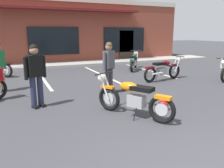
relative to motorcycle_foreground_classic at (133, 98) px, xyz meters
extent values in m
plane|color=#3D3D42|center=(-0.04, 1.15, -0.46)|extent=(80.00, 80.00, 0.00)
cube|color=#A8A59E|center=(-0.04, 9.18, -0.39)|extent=(22.00, 1.80, 0.14)
cube|color=brown|center=(-0.04, 13.12, 1.60)|extent=(18.30, 6.16, 4.12)
cube|color=black|center=(-0.04, 10.00, 0.99)|extent=(3.12, 0.06, 1.70)
cube|color=black|center=(4.84, 10.00, 0.99)|extent=(3.12, 0.06, 1.70)
cube|color=#33281E|center=(5.00, 10.00, 0.59)|extent=(1.10, 0.06, 2.10)
cube|color=maroon|center=(-0.04, 9.59, 2.86)|extent=(10.98, 0.90, 0.12)
cube|color=silver|center=(-1.38, 5.58, -0.46)|extent=(0.12, 4.80, 0.01)
cube|color=silver|center=(1.30, 5.58, -0.46)|extent=(0.12, 4.80, 0.01)
cube|color=silver|center=(3.99, 5.58, -0.46)|extent=(0.12, 4.80, 0.01)
torus|color=black|center=(0.37, -0.64, -0.14)|extent=(0.41, 0.60, 0.64)
cylinder|color=#B7B7BC|center=(0.37, -0.64, -0.14)|extent=(0.20, 0.28, 0.29)
torus|color=black|center=(-0.35, 0.60, -0.14)|extent=(0.41, 0.60, 0.64)
cylinder|color=#B7B7BC|center=(-0.35, 0.60, -0.14)|extent=(0.20, 0.28, 0.29)
cylinder|color=silver|center=(-0.48, 0.64, 0.18)|extent=(0.20, 0.30, 0.66)
cylinder|color=silver|center=(-0.33, 0.73, 0.18)|extent=(0.20, 0.30, 0.66)
cylinder|color=black|center=(-0.44, 0.76, 0.50)|extent=(0.59, 0.36, 0.03)
sphere|color=silver|center=(-0.48, 0.83, 0.36)|extent=(0.23, 0.23, 0.17)
cube|color=orange|center=(-0.37, 0.64, 0.16)|extent=(0.30, 0.38, 0.06)
cube|color=#9E9EA3|center=(0.05, -0.09, -0.06)|extent=(0.41, 0.47, 0.28)
cylinder|color=silver|center=(0.36, -0.34, -0.10)|extent=(0.34, 0.51, 0.07)
cylinder|color=black|center=(-0.05, 0.08, 0.18)|extent=(0.53, 0.84, 0.26)
ellipsoid|color=orange|center=(-0.06, 0.10, 0.26)|extent=(0.47, 0.55, 0.22)
cube|color=black|center=(0.12, -0.21, 0.26)|extent=(0.50, 0.59, 0.10)
cube|color=orange|center=(0.38, -0.66, 0.14)|extent=(0.32, 0.39, 0.08)
cylinder|color=black|center=(-0.07, -0.24, -0.32)|extent=(0.13, 0.09, 0.29)
torus|color=black|center=(-2.82, 6.48, -0.14)|extent=(0.56, 0.49, 0.64)
cylinder|color=#B7B7BC|center=(-2.82, 6.48, -0.14)|extent=(0.26, 0.23, 0.29)
cylinder|color=silver|center=(-2.94, 6.76, -0.10)|extent=(0.47, 0.41, 0.07)
cube|color=black|center=(-2.81, 6.47, 0.14)|extent=(0.38, 0.35, 0.08)
torus|color=black|center=(2.96, 5.45, -0.14)|extent=(0.46, 0.57, 0.64)
cylinder|color=#B7B7BC|center=(2.96, 5.45, -0.14)|extent=(0.22, 0.27, 0.29)
torus|color=black|center=(3.83, 6.61, -0.14)|extent=(0.46, 0.57, 0.64)
cylinder|color=#B7B7BC|center=(3.83, 6.61, -0.14)|extent=(0.22, 0.27, 0.29)
cylinder|color=silver|center=(3.81, 6.74, 0.18)|extent=(0.23, 0.29, 0.66)
cylinder|color=silver|center=(3.96, 6.63, 0.18)|extent=(0.23, 0.29, 0.66)
cylinder|color=black|center=(3.93, 6.75, 0.50)|extent=(0.55, 0.42, 0.03)
sphere|color=silver|center=(3.98, 6.82, 0.36)|extent=(0.24, 0.24, 0.17)
cube|color=#0F4C2D|center=(3.85, 6.64, 0.16)|extent=(0.33, 0.37, 0.06)
cube|color=#9E9EA3|center=(3.35, 5.97, -0.06)|extent=(0.43, 0.46, 0.28)
cylinder|color=silver|center=(3.24, 5.59, -0.10)|extent=(0.38, 0.48, 0.07)
cylinder|color=black|center=(3.47, 6.13, 0.18)|extent=(0.61, 0.79, 0.26)
ellipsoid|color=#0F4C2D|center=(3.48, 6.14, 0.26)|extent=(0.50, 0.54, 0.22)
cube|color=black|center=(3.26, 5.85, 0.26)|extent=(0.54, 0.58, 0.10)
cube|color=#0F4C2D|center=(2.95, 5.44, 0.14)|extent=(0.34, 0.38, 0.08)
cylinder|color=black|center=(3.16, 6.02, -0.32)|extent=(0.12, 0.10, 0.29)
torus|color=black|center=(2.46, 3.02, -0.14)|extent=(0.65, 0.21, 0.64)
cylinder|color=#B7B7BC|center=(2.46, 3.02, -0.14)|extent=(0.29, 0.11, 0.29)
torus|color=black|center=(3.88, 3.28, -0.14)|extent=(0.65, 0.21, 0.64)
cylinder|color=#B7B7BC|center=(3.88, 3.28, -0.14)|extent=(0.29, 0.11, 0.29)
cylinder|color=silver|center=(3.96, 3.39, 0.18)|extent=(0.33, 0.10, 0.66)
cylinder|color=silver|center=(3.99, 3.21, 0.18)|extent=(0.33, 0.10, 0.66)
cylinder|color=black|center=(4.05, 3.31, 0.50)|extent=(0.15, 0.65, 0.03)
sphere|color=silver|center=(4.13, 3.33, 0.36)|extent=(0.20, 0.20, 0.17)
cube|color=maroon|center=(3.92, 3.29, 0.16)|extent=(0.38, 0.20, 0.06)
cube|color=#9E9EA3|center=(3.09, 3.14, -0.06)|extent=(0.44, 0.31, 0.28)
cylinder|color=silver|center=(2.75, 2.93, -0.10)|extent=(0.55, 0.17, 0.07)
cylinder|color=black|center=(3.29, 3.17, 0.18)|extent=(0.94, 0.23, 0.26)
ellipsoid|color=maroon|center=(3.31, 3.18, 0.26)|extent=(0.52, 0.34, 0.22)
cube|color=black|center=(2.95, 3.11, 0.26)|extent=(0.56, 0.37, 0.10)
cube|color=maroon|center=(2.44, 3.02, 0.14)|extent=(0.38, 0.22, 0.08)
cylinder|color=black|center=(2.99, 3.30, -0.32)|extent=(0.05, 0.14, 0.29)
cylinder|color=silver|center=(-2.90, 2.77, 0.18)|extent=(0.30, 0.20, 0.66)
cylinder|color=black|center=(-2.88, 2.89, 0.50)|extent=(0.36, 0.58, 0.03)
sphere|color=silver|center=(-2.81, 2.93, 0.36)|extent=(0.23, 0.23, 0.17)
cylinder|color=silver|center=(5.13, 1.91, 0.18)|extent=(0.32, 0.14, 0.66)
sphere|color=silver|center=(5.00, 1.78, 0.36)|extent=(0.21, 0.21, 0.17)
cube|color=black|center=(0.21, 2.16, -0.42)|extent=(0.21, 0.26, 0.08)
cube|color=black|center=(0.37, 2.27, -0.42)|extent=(0.21, 0.26, 0.08)
cylinder|color=#38383D|center=(0.23, 2.13, 0.00)|extent=(0.21, 0.21, 0.80)
cylinder|color=#38383D|center=(0.40, 2.24, 0.00)|extent=(0.21, 0.21, 0.80)
cube|color=#4C4C51|center=(0.31, 2.18, 0.66)|extent=(0.44, 0.39, 0.56)
cylinder|color=#4C4C51|center=(0.10, 2.05, 0.62)|extent=(0.14, 0.14, 0.58)
cylinder|color=#4C4C51|center=(0.52, 2.32, 0.62)|extent=(0.14, 0.14, 0.58)
sphere|color=#A07556|center=(0.31, 2.18, 1.06)|extent=(0.30, 0.30, 0.22)
sphere|color=brown|center=(0.32, 2.17, 1.11)|extent=(0.29, 0.29, 0.21)
cube|color=black|center=(-2.93, 3.94, -0.42)|extent=(0.24, 0.24, 0.08)
cylinder|color=tan|center=(-2.90, 3.92, 0.00)|extent=(0.21, 0.21, 0.80)
cylinder|color=#1E6633|center=(-2.80, 4.03, 0.62)|extent=(0.14, 0.14, 0.58)
cube|color=black|center=(-1.90, 1.63, -0.42)|extent=(0.18, 0.26, 0.08)
cube|color=black|center=(-2.09, 1.56, -0.42)|extent=(0.18, 0.26, 0.08)
cylinder|color=#232842|center=(-1.92, 1.67, 0.00)|extent=(0.19, 0.19, 0.80)
cylinder|color=#232842|center=(-2.10, 1.60, 0.00)|extent=(0.19, 0.19, 0.80)
cube|color=black|center=(-2.01, 1.64, 0.66)|extent=(0.43, 0.34, 0.56)
cylinder|color=black|center=(-1.78, 1.72, 0.62)|extent=(0.13, 0.13, 0.58)
cylinder|color=black|center=(-2.24, 1.55, 0.62)|extent=(0.13, 0.13, 0.58)
sphere|color=#A07556|center=(-2.01, 1.64, 1.06)|extent=(0.28, 0.28, 0.22)
sphere|color=black|center=(-2.01, 1.65, 1.11)|extent=(0.27, 0.27, 0.21)
sphere|color=#B71414|center=(0.96, 0.07, -0.33)|extent=(0.26, 0.26, 0.26)
cube|color=black|center=(0.96, 0.18, -0.34)|extent=(0.18, 0.03, 0.09)
camera|label=1|loc=(-2.53, -4.51, 1.51)|focal=36.31mm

